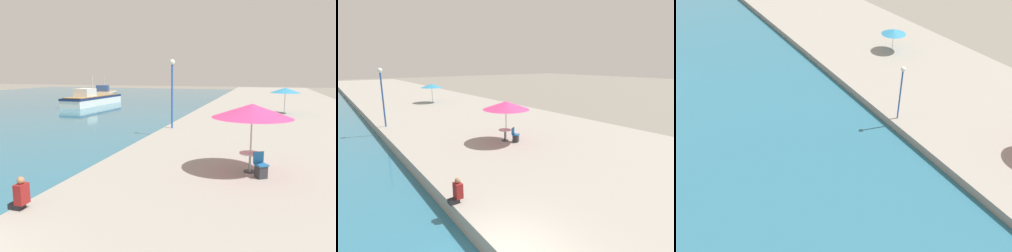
{
  "view_description": "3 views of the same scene",
  "coord_description": "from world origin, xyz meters",
  "views": [
    {
      "loc": [
        6.54,
        -3.61,
        4.4
      ],
      "look_at": [
        1.5,
        13.4,
        1.48
      ],
      "focal_mm": 35.0,
      "sensor_mm": 36.0,
      "label": 1
    },
    {
      "loc": [
        -3.31,
        -4.66,
        5.63
      ],
      "look_at": [
        6.12,
        8.59,
        1.68
      ],
      "focal_mm": 28.0,
      "sensor_mm": 36.0,
      "label": 2
    },
    {
      "loc": [
        -14.15,
        1.43,
        16.19
      ],
      "look_at": [
        -4.0,
        18.0,
        1.28
      ],
      "focal_mm": 35.0,
      "sensor_mm": 36.0,
      "label": 3
    }
  ],
  "objects": [
    {
      "name": "cafe_umbrella_white",
      "position": [
        8.29,
        27.77,
        2.8
      ],
      "size": [
        2.68,
        2.68,
        2.35
      ],
      "color": "#B7B7B7",
      "rests_on": "quay_promenade"
    },
    {
      "name": "fishing_boat_near",
      "position": [
        -15.87,
        35.91,
        0.83
      ],
      "size": [
        3.51,
        10.82,
        4.0
      ],
      "rotation": [
        0.0,
        0.0,
        -0.05
      ],
      "color": "white",
      "rests_on": "water_basin"
    },
    {
      "name": "lamppost",
      "position": [
        0.62,
        17.33,
        3.78
      ],
      "size": [
        0.36,
        0.36,
        4.56
      ],
      "color": "#28519E",
      "rests_on": "quay_promenade"
    },
    {
      "name": "cafe_chair_left",
      "position": [
        6.51,
        8.1,
        1.01
      ],
      "size": [
        0.57,
        0.58,
        0.91
      ],
      "rotation": [
        0.0,
        0.0,
        3.73
      ],
      "color": "#2D2D33",
      "rests_on": "quay_promenade"
    },
    {
      "name": "quay_promenade",
      "position": [
        8.0,
        37.0,
        0.34
      ],
      "size": [
        16.0,
        90.0,
        0.68
      ],
      "color": "gray",
      "rests_on": "ground_plane"
    },
    {
      "name": "fishing_boat_mid",
      "position": [
        -19.72,
        46.85,
        0.82
      ],
      "size": [
        4.17,
        6.78,
        3.93
      ],
      "rotation": [
        0.0,
        0.0,
        0.23
      ],
      "color": "#33705B",
      "rests_on": "water_basin"
    },
    {
      "name": "person_at_quay",
      "position": [
        0.26,
        3.4,
        1.09
      ],
      "size": [
        0.51,
        0.36,
        0.93
      ],
      "color": "#232328",
      "rests_on": "quay_promenade"
    },
    {
      "name": "water_basin",
      "position": [
        -28.0,
        37.0,
        0.02
      ],
      "size": [
        56.0,
        90.0,
        0.04
      ],
      "color": "#2D6B84",
      "rests_on": "ground_plane"
    },
    {
      "name": "cafe_umbrella_pink",
      "position": [
        6.12,
        8.59,
        3.02
      ],
      "size": [
        2.95,
        2.95,
        2.6
      ],
      "color": "#B7B7B7",
      "rests_on": "quay_promenade"
    },
    {
      "name": "cafe_table",
      "position": [
        6.11,
        8.7,
        1.22
      ],
      "size": [
        0.8,
        0.8,
        0.74
      ],
      "color": "#333338",
      "rests_on": "quay_promenade"
    }
  ]
}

